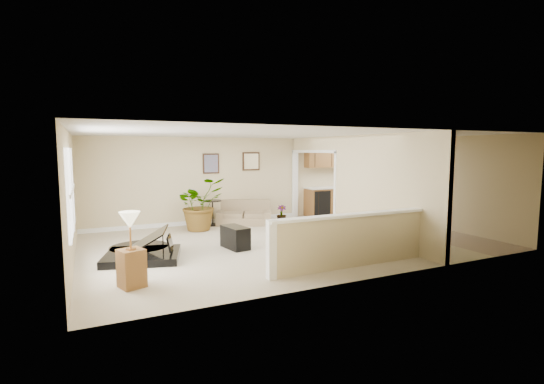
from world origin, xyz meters
name	(u,v)px	position (x,y,z in m)	size (l,w,h in m)	color
floor	(287,241)	(0.00, 0.00, 0.00)	(9.00, 9.00, 0.00)	beige
back_wall	(242,180)	(0.00, 3.00, 1.25)	(9.00, 0.04, 2.50)	beige
front_wall	(372,205)	(0.00, -3.00, 1.25)	(9.00, 0.04, 2.50)	beige
left_wall	(71,199)	(-4.50, 0.00, 1.25)	(0.04, 6.00, 2.50)	beige
right_wall	(430,182)	(4.50, 0.00, 1.25)	(0.04, 6.00, 2.50)	beige
ceiling	(288,134)	(0.00, 0.00, 2.50)	(9.00, 6.00, 0.04)	beige
kitchen_vinyl	(391,230)	(3.15, 0.00, 0.00)	(2.70, 6.00, 0.01)	tan
interior_partition	(345,186)	(1.80, 0.25, 1.22)	(0.18, 5.99, 2.50)	beige
pony_half_wall	(349,239)	(0.08, -2.30, 0.52)	(3.42, 0.22, 1.00)	beige
left_window	(70,190)	(-4.49, -0.50, 1.45)	(0.05, 2.15, 1.45)	white
wall_art_left	(211,164)	(-0.95, 2.97, 1.75)	(0.48, 0.04, 0.58)	#372214
wall_mirror	(251,161)	(0.30, 2.97, 1.80)	(0.55, 0.04, 0.55)	#372214
kitchen_cabinets	(335,189)	(3.19, 2.73, 0.87)	(2.36, 0.65, 2.33)	brown
piano	(139,231)	(-3.33, -0.04, 0.55)	(1.88, 1.88, 1.32)	black
piano_bench	(235,237)	(-1.34, -0.09, 0.24)	(0.37, 0.72, 0.48)	black
loveseat	(243,212)	(-0.13, 2.55, 0.34)	(1.89, 1.47, 0.89)	#998061
accent_table	(213,209)	(-1.02, 2.65, 0.46)	(0.50, 0.50, 0.72)	black
palm_plant	(200,204)	(-1.52, 2.18, 0.69)	(1.54, 1.43, 1.41)	black
small_plant	(281,215)	(0.98, 2.27, 0.21)	(0.37, 0.37, 0.51)	black
lamp_stand	(131,255)	(-3.64, -1.72, 0.51)	(0.45, 0.45, 1.20)	brown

